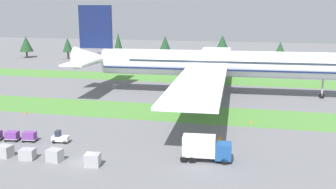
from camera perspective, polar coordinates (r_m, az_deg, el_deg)
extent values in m
plane|color=slate|center=(56.11, -12.37, -9.65)|extent=(400.00, 400.00, 0.00)
cube|color=#4C8438|center=(81.38, -3.95, -2.37)|extent=(320.00, 13.15, 0.01)
cube|color=#4C8438|center=(117.72, 1.38, 2.31)|extent=(320.00, 13.15, 0.01)
cylinder|color=white|center=(95.69, 7.98, 4.46)|extent=(59.51, 9.06, 6.25)
cone|color=white|center=(102.04, -10.66, 5.13)|extent=(10.39, 6.41, 5.93)
cube|color=#141E4C|center=(95.85, 7.96, 3.81)|extent=(58.08, 9.11, 0.36)
cube|color=#283342|center=(95.53, 10.17, 4.84)|extent=(52.30, 8.78, 0.44)
cube|color=white|center=(118.73, 6.64, 5.75)|extent=(11.28, 40.17, 0.56)
cylinder|color=#A3A3A8|center=(113.01, 7.15, 4.34)|extent=(5.94, 3.71, 3.43)
cube|color=white|center=(73.36, 4.46, 1.60)|extent=(11.28, 40.17, 0.56)
cylinder|color=#A3A3A8|center=(79.48, 5.86, 0.91)|extent=(5.94, 3.71, 3.43)
cube|color=white|center=(110.25, -8.66, 5.99)|extent=(5.95, 14.69, 0.39)
cube|color=white|center=(93.31, -12.21, 4.67)|extent=(5.95, 14.69, 0.39)
cube|color=#141E4C|center=(101.09, -10.45, 9.60)|extent=(8.48, 1.08, 10.62)
cylinder|color=#A3A3A8|center=(98.31, 21.51, 1.56)|extent=(0.44, 0.44, 6.11)
cylinder|color=black|center=(98.90, 21.36, -0.18)|extent=(1.22, 0.48, 1.20)
cylinder|color=#A3A3A8|center=(100.25, 5.36, 2.65)|extent=(0.44, 0.44, 5.86)
cylinder|color=black|center=(100.79, 5.32, 1.01)|extent=(1.73, 0.68, 1.70)
cylinder|color=#A3A3A8|center=(92.90, 4.97, 1.87)|extent=(0.44, 0.44, 5.86)
cylinder|color=black|center=(93.48, 4.94, 0.11)|extent=(1.73, 0.68, 1.70)
cube|color=silver|center=(64.64, -15.30, -6.16)|extent=(2.73, 1.58, 0.77)
cube|color=#283342|center=(64.52, -15.66, -5.43)|extent=(0.82, 1.16, 0.90)
cylinder|color=black|center=(64.92, -14.35, -6.38)|extent=(0.62, 0.27, 0.60)
cylinder|color=black|center=(63.95, -14.69, -6.69)|extent=(0.62, 0.27, 0.60)
cylinder|color=black|center=(65.57, -15.85, -6.27)|extent=(0.62, 0.27, 0.60)
cylinder|color=black|center=(64.61, -16.21, -6.58)|extent=(0.62, 0.27, 0.60)
cube|color=#A3A3A8|center=(66.74, -19.38, -6.10)|extent=(2.35, 1.73, 0.10)
cube|color=#70388E|center=(66.55, -19.42, -5.61)|extent=(2.07, 1.53, 1.10)
cylinder|color=black|center=(67.04, -18.47, -6.13)|extent=(0.41, 0.16, 0.40)
cylinder|color=black|center=(65.86, -18.97, -6.50)|extent=(0.41, 0.16, 0.40)
cylinder|color=black|center=(67.74, -19.76, -6.03)|extent=(0.41, 0.16, 0.40)
cylinder|color=black|center=(66.58, -20.28, -6.39)|extent=(0.41, 0.16, 0.40)
cube|color=#A3A3A8|center=(68.02, -21.60, -5.92)|extent=(2.35, 1.73, 0.10)
cube|color=#70388E|center=(67.84, -21.64, -5.44)|extent=(2.07, 1.53, 1.10)
cylinder|color=black|center=(68.28, -20.69, -5.95)|extent=(0.41, 0.16, 0.40)
cylinder|color=black|center=(67.12, -21.22, -6.31)|extent=(0.41, 0.16, 0.40)
cylinder|color=black|center=(69.05, -21.94, -5.85)|extent=(0.41, 0.16, 0.40)
cylinder|color=black|center=(67.90, -22.48, -6.21)|extent=(0.41, 0.16, 0.40)
cylinder|color=black|center=(69.63, -22.83, -5.78)|extent=(0.41, 0.16, 0.40)
cube|color=#1E4C8E|center=(55.16, 8.00, -8.10)|extent=(2.39, 2.48, 2.20)
cube|color=#283342|center=(55.03, 9.13, -7.70)|extent=(0.25, 2.07, 0.97)
cube|color=silver|center=(55.02, 4.51, -7.40)|extent=(4.68, 2.67, 2.80)
cylinder|color=black|center=(56.49, 8.20, -8.80)|extent=(0.98, 0.38, 0.96)
cylinder|color=black|center=(54.63, 8.20, -9.56)|extent=(0.98, 0.38, 0.96)
cylinder|color=black|center=(56.60, 3.62, -8.64)|extent=(0.98, 0.38, 0.96)
cylinder|color=black|center=(54.75, 3.46, -9.39)|extent=(0.98, 0.38, 0.96)
cylinder|color=black|center=(56.69, 2.47, -8.60)|extent=(0.98, 0.38, 0.96)
cylinder|color=black|center=(54.84, 2.27, -9.34)|extent=(0.98, 0.38, 0.96)
cylinder|color=black|center=(61.22, 7.59, -7.12)|extent=(0.18, 0.18, 0.85)
cylinder|color=black|center=(61.14, 7.40, -7.14)|extent=(0.18, 0.18, 0.85)
cylinder|color=orange|center=(60.93, 7.51, -6.48)|extent=(0.36, 0.36, 0.62)
sphere|color=tan|center=(60.79, 7.53, -6.07)|extent=(0.24, 0.24, 0.24)
cylinder|color=orange|center=(61.03, 7.71, -6.49)|extent=(0.10, 0.10, 0.58)
cylinder|color=orange|center=(60.86, 7.31, -6.53)|extent=(0.10, 0.10, 0.58)
cube|color=#A3A3A8|center=(61.26, -22.55, -7.58)|extent=(2.20, 1.86, 1.68)
cube|color=#A3A3A8|center=(57.30, -16.09, -8.45)|extent=(2.18, 1.83, 1.74)
cube|color=#A3A3A8|center=(59.22, -19.67, -8.13)|extent=(2.17, 1.82, 1.50)
cube|color=#A3A3A8|center=(54.46, -10.87, -9.29)|extent=(2.17, 1.82, 1.74)
cone|color=orange|center=(83.87, -19.92, -2.43)|extent=(0.44, 0.44, 0.64)
cone|color=orange|center=(74.34, 11.94, -3.87)|extent=(0.44, 0.44, 0.50)
cylinder|color=#4C3823|center=(177.75, -19.76, 5.48)|extent=(0.70, 0.70, 2.62)
cone|color=#1E4223|center=(177.31, -19.86, 6.92)|extent=(5.64, 5.64, 6.34)
cylinder|color=#4C3823|center=(168.09, -14.26, 5.52)|extent=(0.70, 0.70, 2.91)
cone|color=#1E4223|center=(167.64, -14.34, 7.01)|extent=(4.17, 4.17, 5.90)
cylinder|color=#4C3823|center=(158.51, -7.17, 5.33)|extent=(0.70, 0.70, 2.53)
cone|color=#1E4223|center=(157.92, -7.22, 7.32)|extent=(4.18, 4.18, 8.50)
cylinder|color=#4C3823|center=(153.35, -0.42, 5.19)|extent=(0.70, 0.70, 2.53)
cone|color=#1E4223|center=(152.77, -0.42, 7.09)|extent=(5.87, 5.87, 7.69)
cylinder|color=#4C3823|center=(154.26, 7.83, 5.37)|extent=(0.70, 0.70, 3.90)
cone|color=#1E4223|center=(153.70, 7.89, 7.30)|extent=(5.74, 5.74, 6.56)
cylinder|color=#4C3823|center=(152.42, 15.84, 4.67)|extent=(0.70, 0.70, 2.56)
cone|color=#1E4223|center=(151.93, 15.93, 6.26)|extent=(4.76, 4.76, 5.93)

